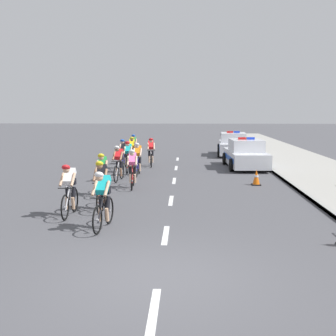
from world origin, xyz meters
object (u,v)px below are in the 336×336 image
cyclist_fifth (132,168)px  cyclist_ninth (128,156)px  cyclist_third (101,184)px  police_car_second (233,145)px  cyclist_eleventh (134,147)px  cyclist_sixth (119,163)px  cyclist_eighth (124,153)px  cyclist_tenth (132,150)px  police_car_nearest (246,155)px  cyclist_fourth (102,174)px  traffic_cone_mid (256,177)px  cyclist_lead (103,199)px  cyclist_seventh (138,159)px  cyclist_second (69,189)px  cyclist_twelfth (151,152)px

cyclist_fifth → cyclist_ninth: (-0.70, 4.11, 0.00)m
cyclist_third → police_car_second: bearing=70.2°
cyclist_fifth → cyclist_eleventh: 9.43m
cyclist_third → cyclist_sixth: (-0.28, 5.25, 0.00)m
cyclist_third → cyclist_fifth: (0.50, 3.63, 0.00)m
cyclist_eleventh → cyclist_eighth: bearing=-90.8°
cyclist_tenth → police_car_nearest: 6.19m
cyclist_fourth → cyclist_fifth: bearing=59.1°
police_car_second → cyclist_fourth: bearing=-114.0°
police_car_second → cyclist_fifth: bearing=-113.1°
traffic_cone_mid → cyclist_eleventh: bearing=125.0°
cyclist_lead → cyclist_fifth: same height
cyclist_lead → cyclist_fifth: 5.77m
cyclist_fifth → traffic_cone_mid: bearing=10.0°
cyclist_seventh → police_car_nearest: (5.29, 2.83, -0.11)m
cyclist_fifth → cyclist_tenth: 7.33m
cyclist_fifth → cyclist_eleventh: (-1.06, 9.37, 0.00)m
cyclist_second → police_car_second: (6.41, 16.53, -0.11)m
cyclist_tenth → police_car_nearest: size_ratio=0.39×
cyclist_third → traffic_cone_mid: size_ratio=2.69×
cyclist_fourth → police_car_second: (6.03, 13.54, -0.11)m
cyclist_sixth → cyclist_tenth: same height
cyclist_third → traffic_cone_mid: bearing=39.8°
cyclist_tenth → cyclist_lead: bearing=-86.2°
cyclist_sixth → cyclist_twelfth: same height
cyclist_second → cyclist_seventh: size_ratio=1.00×
cyclist_twelfth → cyclist_ninth: bearing=-112.2°
cyclist_third → cyclist_eleventh: 13.01m
cyclist_sixth → cyclist_second: bearing=-94.5°
traffic_cone_mid → police_car_second: bearing=88.7°
cyclist_lead → police_car_nearest: bearing=66.2°
cyclist_lead → cyclist_seventh: bearing=90.6°
cyclist_sixth → cyclist_eleventh: bearing=92.1°
cyclist_fourth → cyclist_sixth: 3.11m
cyclist_lead → cyclist_eighth: size_ratio=1.00×
cyclist_third → police_car_second: size_ratio=0.38×
cyclist_sixth → cyclist_tenth: bearing=91.3°
cyclist_second → cyclist_eighth: same height
police_car_second → cyclist_third: bearing=-109.8°
police_car_nearest → cyclist_ninth: bearing=-162.1°
cyclist_second → cyclist_sixth: bearing=85.5°
cyclist_fourth → police_car_nearest: (6.03, 7.49, -0.11)m
cyclist_twelfth → cyclist_sixth: bearing=-101.9°
cyclist_fifth → cyclist_twelfth: 6.35m
cyclist_eleventh → cyclist_twelfth: bearing=-67.2°
cyclist_twelfth → police_car_second: size_ratio=0.38×
cyclist_fourth → cyclist_twelfth: size_ratio=1.00×
cyclist_lead → cyclist_fourth: (-0.84, 4.28, 0.00)m
cyclist_eighth → cyclist_eleventh: bearing=89.2°
cyclist_ninth → cyclist_tenth: size_ratio=1.00×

